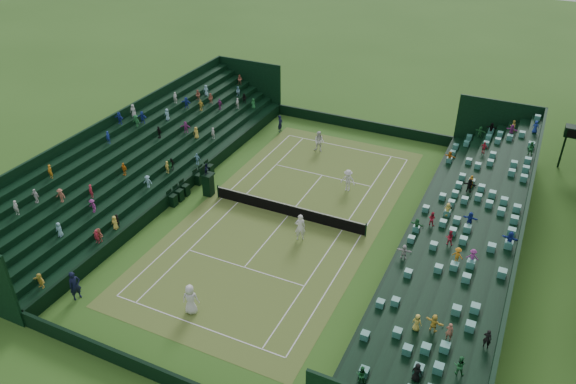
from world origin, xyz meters
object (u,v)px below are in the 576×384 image
player_far_east (348,180)px  player_far_west (319,142)px  tennis_net (288,210)px  umpire_chair (208,182)px  player_near_east (300,227)px  player_near_west (191,299)px

player_far_east → player_far_west: bearing=128.3°
tennis_net → umpire_chair: size_ratio=4.35×
player_near_east → player_far_west: bearing=-101.7°
player_near_west → player_far_east: bearing=-121.4°
player_near_west → player_far_west: player_near_west is taller
umpire_chair → player_far_west: (4.78, 10.16, -0.22)m
tennis_net → player_near_east: 2.95m
tennis_net → umpire_chair: umpire_chair is taller
player_near_west → player_near_east: player_near_east is taller
player_near_west → player_far_west: (-1.12, 21.31, -0.04)m
player_near_west → umpire_chair: bearing=-81.8°
umpire_chair → player_far_east: size_ratio=1.51×
umpire_chair → player_near_west: size_ratio=1.39×
player_near_west → player_far_east: player_near_west is taller
player_near_west → player_near_east: (2.68, 8.93, 0.03)m
umpire_chair → player_far_east: (9.26, 5.08, -0.26)m
tennis_net → player_far_east: size_ratio=6.59×
tennis_net → umpire_chair: bearing=179.7°
tennis_net → player_far_west: 10.37m
tennis_net → player_near_east: bearing=-48.6°
tennis_net → umpire_chair: (-6.65, 0.03, 0.62)m
player_near_west → player_far_west: 21.34m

